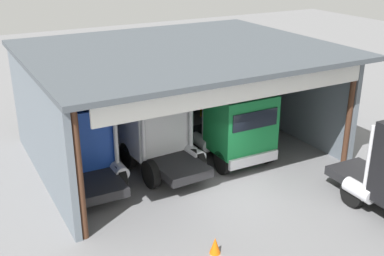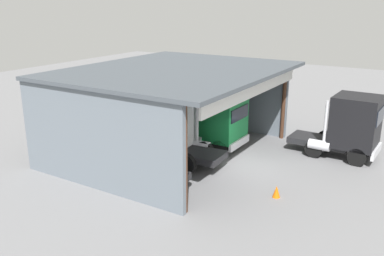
{
  "view_description": "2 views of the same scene",
  "coord_description": "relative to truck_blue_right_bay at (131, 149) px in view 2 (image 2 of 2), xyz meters",
  "views": [
    {
      "loc": [
        -9.28,
        -13.46,
        9.32
      ],
      "look_at": [
        0.0,
        3.45,
        1.69
      ],
      "focal_mm": 44.63,
      "sensor_mm": 36.0,
      "label": 1
    },
    {
      "loc": [
        -19.31,
        -8.49,
        8.64
      ],
      "look_at": [
        0.0,
        3.45,
        1.69
      ],
      "focal_mm": 38.79,
      "sensor_mm": 36.0,
      "label": 2
    }
  ],
  "objects": [
    {
      "name": "truck_green_left_bay",
      "position": [
        6.48,
        -1.44,
        -0.06
      ],
      "size": [
        2.73,
        4.32,
        3.42
      ],
      "rotation": [
        0.0,
        0.0,
        3.14
      ],
      "color": "#197F3D",
      "rests_on": "ground"
    },
    {
      "name": "oil_drum",
      "position": [
        8.33,
        4.47,
        -1.32
      ],
      "size": [
        0.58,
        0.58,
        0.89
      ],
      "primitive_type": "cylinder",
      "color": "gold",
      "rests_on": "ground"
    },
    {
      "name": "truck_blue_right_bay",
      "position": [
        0.0,
        0.0,
        0.0
      ],
      "size": [
        2.59,
        4.57,
        3.32
      ],
      "rotation": [
        0.0,
        0.0,
        -0.01
      ],
      "color": "#1E47B7",
      "rests_on": "ground"
    },
    {
      "name": "tool_cart",
      "position": [
        9.15,
        4.31,
        -1.26
      ],
      "size": [
        0.9,
        0.6,
        1.0
      ],
      "primitive_type": "cube",
      "color": "#1E59A5",
      "rests_on": "ground"
    },
    {
      "name": "workshop_shed",
      "position": [
        4.72,
        1.61,
        1.74
      ],
      "size": [
        12.91,
        10.85,
        5.04
      ],
      "color": "slate",
      "rests_on": "ground"
    },
    {
      "name": "truck_white_center_left_bay",
      "position": [
        3.23,
        -0.28,
        -0.04
      ],
      "size": [
        2.8,
        4.56,
        3.65
      ],
      "rotation": [
        0.0,
        0.0,
        0.06
      ],
      "color": "white",
      "rests_on": "ground"
    },
    {
      "name": "truck_black_center_bay",
      "position": [
        9.22,
        -8.36,
        0.14
      ],
      "size": [
        2.64,
        5.02,
        3.65
      ],
      "rotation": [
        0.0,
        0.0,
        3.12
      ],
      "color": "black",
      "rests_on": "ground"
    },
    {
      "name": "ground_plane",
      "position": [
        4.72,
        -4.06,
        -1.76
      ],
      "size": [
        80.0,
        80.0,
        0.0
      ],
      "primitive_type": "plane",
      "color": "slate",
      "rests_on": "ground"
    },
    {
      "name": "traffic_cone",
      "position": [
        2.19,
        -6.73,
        -1.48
      ],
      "size": [
        0.36,
        0.36,
        0.56
      ],
      "primitive_type": "cone",
      "color": "orange",
      "rests_on": "ground"
    }
  ]
}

